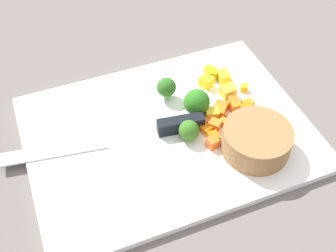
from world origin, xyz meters
name	(u,v)px	position (x,y,z in m)	size (l,w,h in m)	color
ground_plane	(168,135)	(0.00, 0.00, 0.00)	(4.00, 4.00, 0.00)	#645D59
cutting_board	(168,133)	(0.00, 0.00, 0.01)	(0.43, 0.32, 0.01)	white
prep_bowl	(257,140)	(-0.11, 0.08, 0.03)	(0.10, 0.10, 0.04)	olive
chef_knife	(147,131)	(0.03, 0.00, 0.02)	(0.31, 0.07, 0.02)	silver
carrot_dice_0	(246,109)	(-0.13, 0.01, 0.02)	(0.02, 0.02, 0.02)	orange
carrot_dice_1	(209,121)	(-0.07, 0.01, 0.02)	(0.01, 0.01, 0.01)	orange
carrot_dice_2	(248,105)	(-0.14, 0.00, 0.02)	(0.01, 0.02, 0.01)	orange
carrot_dice_3	(214,137)	(-0.06, 0.04, 0.02)	(0.02, 0.01, 0.01)	orange
carrot_dice_4	(223,122)	(-0.08, 0.02, 0.02)	(0.01, 0.01, 0.01)	orange
carrot_dice_5	(215,125)	(-0.07, 0.02, 0.02)	(0.02, 0.02, 0.01)	orange
carrot_dice_6	(232,102)	(-0.12, -0.01, 0.02)	(0.01, 0.02, 0.01)	orange
carrot_dice_7	(220,113)	(-0.09, 0.00, 0.02)	(0.02, 0.02, 0.02)	orange
carrot_dice_8	(229,118)	(-0.10, 0.02, 0.02)	(0.01, 0.01, 0.01)	orange
carrot_dice_9	(206,129)	(-0.05, 0.02, 0.02)	(0.02, 0.01, 0.01)	orange
carrot_dice_10	(259,116)	(-0.14, 0.03, 0.02)	(0.01, 0.01, 0.01)	orange
carrot_dice_11	(221,107)	(-0.10, -0.01, 0.02)	(0.02, 0.02, 0.02)	orange
carrot_dice_12	(213,142)	(-0.05, 0.05, 0.02)	(0.02, 0.02, 0.02)	orange
carrot_dice_13	(236,108)	(-0.12, 0.00, 0.02)	(0.01, 0.02, 0.02)	orange
pepper_dice_0	(223,77)	(-0.13, -0.07, 0.02)	(0.02, 0.02, 0.02)	yellow
pepper_dice_1	(210,74)	(-0.11, -0.09, 0.02)	(0.02, 0.02, 0.02)	yellow
pepper_dice_2	(244,88)	(-0.15, -0.04, 0.02)	(0.01, 0.01, 0.01)	yellow
pepper_dice_3	(209,69)	(-0.12, -0.10, 0.02)	(0.01, 0.01, 0.01)	yellow
pepper_dice_4	(228,91)	(-0.12, -0.04, 0.02)	(0.02, 0.02, 0.02)	yellow
pepper_dice_5	(211,112)	(-0.08, 0.00, 0.02)	(0.02, 0.02, 0.02)	yellow
pepper_dice_6	(198,107)	(-0.06, -0.02, 0.02)	(0.02, 0.02, 0.02)	yellow
pepper_dice_7	(206,82)	(-0.10, -0.07, 0.02)	(0.02, 0.02, 0.02)	yellow
broccoli_floret_0	(189,130)	(-0.02, 0.03, 0.03)	(0.03, 0.03, 0.03)	#91BA63
broccoli_floret_1	(166,87)	(-0.02, -0.07, 0.03)	(0.03, 0.03, 0.04)	#84C264
broccoli_floret_2	(197,102)	(-0.06, -0.02, 0.03)	(0.04, 0.04, 0.04)	#8FC063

